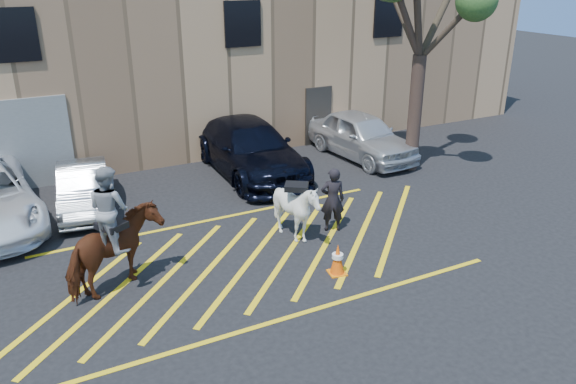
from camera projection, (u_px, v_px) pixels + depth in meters
name	position (u px, v px, depth m)	size (l,w,h in m)	color
ground	(246.00, 254.00, 13.47)	(90.00, 90.00, 0.00)	black
car_silver_sedan	(84.00, 188.00, 15.72)	(1.34, 3.83, 1.26)	gray
car_blue_suv	(250.00, 148.00, 18.39)	(2.38, 5.86, 1.70)	black
car_white_suv	(361.00, 135.00, 19.96)	(1.90, 4.72, 1.61)	silver
handler	(333.00, 200.00, 14.37)	(0.62, 0.41, 1.71)	black
warehouse	(122.00, 41.00, 21.97)	(32.42, 10.20, 7.30)	tan
hatching_zone	(251.00, 259.00, 13.22)	(12.60, 5.12, 0.01)	yellow
mounted_bay	(113.00, 242.00, 11.60)	(2.30, 1.86, 2.78)	#5C2715
saddled_white	(296.00, 210.00, 13.89)	(1.87, 1.92, 1.60)	white
traffic_cone	(338.00, 259.00, 12.47)	(0.44, 0.44, 0.73)	orange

